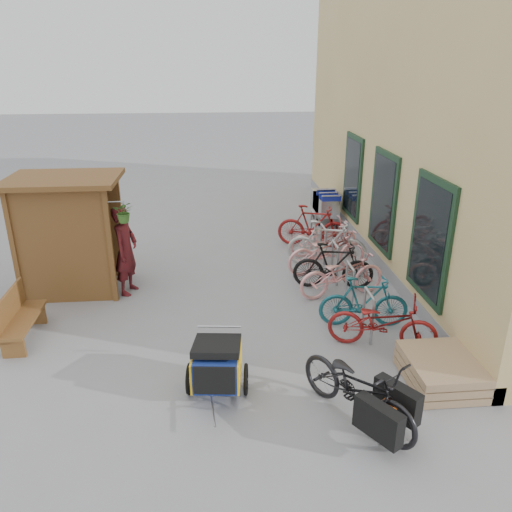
{
  "coord_description": "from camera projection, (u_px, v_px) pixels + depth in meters",
  "views": [
    {
      "loc": [
        -0.32,
        -7.39,
        4.53
      ],
      "look_at": [
        0.5,
        1.5,
        1.0
      ],
      "focal_mm": 35.0,
      "sensor_mm": 36.0,
      "label": 1
    }
  ],
  "objects": [
    {
      "name": "bike_4",
      "position": [
        327.0,
        251.0,
        11.23
      ],
      "size": [
        2.02,
        1.12,
        1.01
      ],
      "primitive_type": "imported",
      "rotation": [
        0.0,
        0.0,
        1.82
      ],
      "color": "pink",
      "rests_on": "ground"
    },
    {
      "name": "bike_6",
      "position": [
        324.0,
        237.0,
        12.24
      ],
      "size": [
        1.81,
        0.91,
        0.91
      ],
      "primitive_type": "imported",
      "rotation": [
        0.0,
        0.0,
        1.75
      ],
      "color": "pink",
      "rests_on": "ground"
    },
    {
      "name": "pallet_stack",
      "position": [
        441.0,
        371.0,
        7.42
      ],
      "size": [
        1.0,
        1.2,
        0.4
      ],
      "color": "tan",
      "rests_on": "ground"
    },
    {
      "name": "bike_5",
      "position": [
        327.0,
        244.0,
        11.52
      ],
      "size": [
        1.92,
        0.99,
        1.11
      ],
      "primitive_type": "imported",
      "rotation": [
        0.0,
        0.0,
        1.3
      ],
      "color": "beige",
      "rests_on": "ground"
    },
    {
      "name": "bike_2",
      "position": [
        342.0,
        274.0,
        10.09
      ],
      "size": [
        1.92,
        0.99,
        0.96
      ],
      "primitive_type": "imported",
      "rotation": [
        0.0,
        0.0,
        1.77
      ],
      "color": "pink",
      "rests_on": "ground"
    },
    {
      "name": "bike_0",
      "position": [
        382.0,
        323.0,
        8.25
      ],
      "size": [
        1.89,
        1.19,
        0.94
      ],
      "primitive_type": "imported",
      "rotation": [
        0.0,
        0.0,
        1.22
      ],
      "color": "maroon",
      "rests_on": "ground"
    },
    {
      "name": "shopping_carts",
      "position": [
        325.0,
        203.0,
        14.65
      ],
      "size": [
        0.58,
        1.59,
        1.03
      ],
      "color": "silver",
      "rests_on": "ground"
    },
    {
      "name": "bike_1",
      "position": [
        364.0,
        302.0,
        8.93
      ],
      "size": [
        1.65,
        0.65,
        0.96
      ],
      "primitive_type": "imported",
      "rotation": [
        0.0,
        0.0,
        1.45
      ],
      "color": "#1A5B68",
      "rests_on": "ground"
    },
    {
      "name": "kiosk",
      "position": [
        64.0,
        219.0,
        9.98
      ],
      "size": [
        2.49,
        1.65,
        2.4
      ],
      "color": "brown",
      "rests_on": "ground"
    },
    {
      "name": "child_trailer",
      "position": [
        217.0,
        363.0,
        7.12
      ],
      "size": [
        0.92,
        1.51,
        0.87
      ],
      "rotation": [
        0.0,
        0.0,
        -0.11
      ],
      "color": "#1C429C",
      "rests_on": "ground"
    },
    {
      "name": "person_kiosk",
      "position": [
        126.0,
        251.0,
        10.09
      ],
      "size": [
        0.61,
        0.77,
        1.84
      ],
      "primitive_type": "imported",
      "rotation": [
        0.0,
        0.0,
        1.28
      ],
      "color": "maroon",
      "rests_on": "ground"
    },
    {
      "name": "bike_7",
      "position": [
        313.0,
        226.0,
        12.77
      ],
      "size": [
        1.89,
        1.03,
        1.1
      ],
      "primitive_type": "imported",
      "rotation": [
        0.0,
        0.0,
        1.27
      ],
      "color": "maroon",
      "rests_on": "ground"
    },
    {
      "name": "bench",
      "position": [
        18.0,
        317.0,
        8.48
      ],
      "size": [
        0.43,
        1.4,
        0.89
      ],
      "rotation": [
        0.0,
        0.0,
        0.01
      ],
      "color": "brown",
      "rests_on": "ground"
    },
    {
      "name": "cargo_bike",
      "position": [
        360.0,
        389.0,
        6.54
      ],
      "size": [
        1.61,
        1.98,
        1.01
      ],
      "rotation": [
        0.0,
        0.0,
        0.58
      ],
      "color": "black",
      "rests_on": "ground"
    },
    {
      "name": "bike_rack",
      "position": [
        335.0,
        259.0,
        10.77
      ],
      "size": [
        0.05,
        5.35,
        0.86
      ],
      "color": "#A5A8AD",
      "rests_on": "ground"
    },
    {
      "name": "bike_3",
      "position": [
        333.0,
        266.0,
        10.42
      ],
      "size": [
        1.74,
        0.77,
        1.01
      ],
      "primitive_type": "imported",
      "rotation": [
        0.0,
        0.0,
        1.39
      ],
      "color": "black",
      "rests_on": "ground"
    },
    {
      "name": "building",
      "position": [
        493.0,
        106.0,
        11.97
      ],
      "size": [
        6.07,
        13.0,
        7.0
      ],
      "color": "#D7BB7B",
      "rests_on": "ground"
    },
    {
      "name": "ground",
      "position": [
        235.0,
        343.0,
        8.54
      ],
      "size": [
        80.0,
        80.0,
        0.0
      ],
      "primitive_type": "plane",
      "color": "gray"
    }
  ]
}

